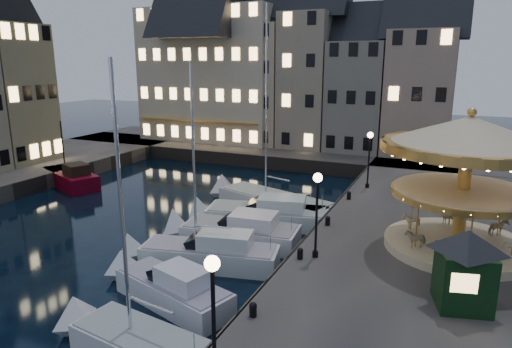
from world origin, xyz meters
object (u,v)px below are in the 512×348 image
at_px(bollard_b, 300,253).
at_px(bollard_d, 349,195).
at_px(bollard_a, 253,309).
at_px(motorboat_f, 269,201).
at_px(streetlamp_c, 369,152).
at_px(motorboat_a, 131,343).
at_px(bollard_c, 328,220).
at_px(motorboat_c, 202,254).
at_px(red_fishing_boat, 71,179).
at_px(motorboat_d, 234,232).
at_px(ticket_kiosk, 466,255).
at_px(motorboat_b, 167,288).
at_px(streetlamp_b, 317,203).
at_px(streetlamp_a, 213,305).
at_px(motorboat_e, 262,215).
at_px(carousel, 467,158).

distance_m(bollard_b, bollard_d, 10.50).
distance_m(bollard_a, motorboat_f, 16.66).
relative_size(streetlamp_c, motorboat_a, 0.39).
xyz_separation_m(bollard_c, motorboat_c, (-5.31, -5.16, -0.93)).
relative_size(bollard_d, motorboat_f, 0.04).
xyz_separation_m(streetlamp_c, red_fishing_boat, (-24.05, -5.18, -3.33)).
relative_size(motorboat_d, ticket_kiosk, 2.23).
bearing_deg(motorboat_f, ticket_kiosk, -42.54).
bearing_deg(bollard_a, motorboat_a, -149.32).
distance_m(bollard_c, motorboat_b, 10.26).
relative_size(bollard_b, motorboat_d, 0.07).
relative_size(bollard_b, motorboat_c, 0.05).
height_order(bollard_c, red_fishing_boat, red_fishing_boat).
bearing_deg(bollard_d, motorboat_a, -101.88).
bearing_deg(streetlamp_b, bollard_d, 93.43).
xyz_separation_m(streetlamp_a, bollard_a, (-0.60, 4.00, -2.41)).
height_order(bollard_a, bollard_d, same).
distance_m(streetlamp_b, motorboat_a, 10.02).
bearing_deg(streetlamp_b, motorboat_b, -141.01).
distance_m(streetlamp_b, motorboat_e, 9.07).
bearing_deg(motorboat_d, motorboat_e, 85.90).
bearing_deg(streetlamp_a, streetlamp_c, 90.00).
xyz_separation_m(motorboat_c, ticket_kiosk, (12.35, -1.44, 2.72)).
relative_size(streetlamp_a, motorboat_d, 0.53).
distance_m(streetlamp_a, motorboat_d, 14.45).
distance_m(motorboat_a, red_fishing_boat, 25.69).
bearing_deg(motorboat_b, streetlamp_c, 72.95).
height_order(carousel, ticket_kiosk, carousel).
relative_size(streetlamp_a, bollard_a, 7.32).
bearing_deg(streetlamp_a, bollard_d, 91.72).
distance_m(streetlamp_b, ticket_kiosk, 6.80).
relative_size(bollard_b, motorboat_e, 0.06).
xyz_separation_m(bollard_a, motorboat_f, (-5.72, 15.61, -1.07)).
relative_size(streetlamp_a, motorboat_e, 0.46).
relative_size(streetlamp_b, bollard_b, 7.32).
distance_m(bollard_b, motorboat_b, 6.38).
height_order(motorboat_a, carousel, motorboat_a).
distance_m(red_fishing_boat, carousel, 31.09).
bearing_deg(motorboat_f, streetlamp_b, -56.66).
relative_size(streetlamp_a, bollard_d, 7.32).
bearing_deg(bollard_c, streetlamp_c, 86.19).
bearing_deg(bollard_a, streetlamp_c, 88.24).
height_order(streetlamp_a, bollard_a, streetlamp_a).
relative_size(motorboat_b, motorboat_f, 0.52).
bearing_deg(ticket_kiosk, motorboat_b, -168.84).
relative_size(motorboat_b, motorboat_d, 0.88).
bearing_deg(streetlamp_b, motorboat_c, -173.67).
bearing_deg(carousel, motorboat_d, -175.49).
distance_m(bollard_c, motorboat_d, 5.53).
height_order(streetlamp_b, motorboat_e, streetlamp_b).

